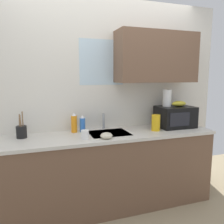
{
  "coord_description": "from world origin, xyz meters",
  "views": [
    {
      "loc": [
        -0.83,
        -2.44,
        1.56
      ],
      "look_at": [
        0.0,
        0.0,
        1.15
      ],
      "focal_mm": 36.47,
      "sensor_mm": 36.0,
      "label": 1
    }
  ],
  "objects_px": {
    "banana_bunch": "(179,104)",
    "dish_soap_bottle_orange": "(74,123)",
    "cereal_canister": "(156,123)",
    "dish_soap_bottle_blue": "(82,124)",
    "mug_white": "(85,135)",
    "small_bowl": "(106,136)",
    "paper_towel_roll": "(167,98)",
    "utensil_crock": "(21,132)",
    "microwave": "(175,117)"
  },
  "relations": [
    {
      "from": "dish_soap_bottle_blue",
      "to": "small_bowl",
      "type": "bearing_deg",
      "value": -64.73
    },
    {
      "from": "dish_soap_bottle_blue",
      "to": "small_bowl",
      "type": "height_order",
      "value": "dish_soap_bottle_blue"
    },
    {
      "from": "cereal_canister",
      "to": "small_bowl",
      "type": "height_order",
      "value": "cereal_canister"
    },
    {
      "from": "microwave",
      "to": "small_bowl",
      "type": "distance_m",
      "value": 1.05
    },
    {
      "from": "dish_soap_bottle_blue",
      "to": "paper_towel_roll",
      "type": "bearing_deg",
      "value": -4.24
    },
    {
      "from": "microwave",
      "to": "small_bowl",
      "type": "height_order",
      "value": "microwave"
    },
    {
      "from": "dish_soap_bottle_blue",
      "to": "utensil_crock",
      "type": "height_order",
      "value": "utensil_crock"
    },
    {
      "from": "dish_soap_bottle_orange",
      "to": "mug_white",
      "type": "distance_m",
      "value": 0.34
    },
    {
      "from": "cereal_canister",
      "to": "mug_white",
      "type": "distance_m",
      "value": 0.9
    },
    {
      "from": "microwave",
      "to": "dish_soap_bottle_orange",
      "type": "bearing_deg",
      "value": 173.98
    },
    {
      "from": "dish_soap_bottle_orange",
      "to": "cereal_canister",
      "type": "height_order",
      "value": "dish_soap_bottle_orange"
    },
    {
      "from": "paper_towel_roll",
      "to": "small_bowl",
      "type": "xyz_separation_m",
      "value": [
        -0.92,
        -0.3,
        -0.35
      ]
    },
    {
      "from": "dish_soap_bottle_blue",
      "to": "mug_white",
      "type": "relative_size",
      "value": 2.11
    },
    {
      "from": "microwave",
      "to": "cereal_canister",
      "type": "xyz_separation_m",
      "value": [
        -0.34,
        -0.1,
        -0.04
      ]
    },
    {
      "from": "mug_white",
      "to": "small_bowl",
      "type": "xyz_separation_m",
      "value": [
        0.22,
        -0.06,
        -0.02
      ]
    },
    {
      "from": "banana_bunch",
      "to": "dish_soap_bottle_blue",
      "type": "xyz_separation_m",
      "value": [
        -1.25,
        0.13,
        -0.21
      ]
    },
    {
      "from": "paper_towel_roll",
      "to": "cereal_canister",
      "type": "height_order",
      "value": "paper_towel_roll"
    },
    {
      "from": "mug_white",
      "to": "utensil_crock",
      "type": "xyz_separation_m",
      "value": [
        -0.63,
        0.26,
        0.02
      ]
    },
    {
      "from": "small_bowl",
      "to": "dish_soap_bottle_orange",
      "type": "bearing_deg",
      "value": 125.84
    },
    {
      "from": "dish_soap_bottle_blue",
      "to": "small_bowl",
      "type": "distance_m",
      "value": 0.43
    },
    {
      "from": "microwave",
      "to": "small_bowl",
      "type": "bearing_deg",
      "value": -166.25
    },
    {
      "from": "paper_towel_roll",
      "to": "utensil_crock",
      "type": "distance_m",
      "value": 1.8
    },
    {
      "from": "cereal_canister",
      "to": "small_bowl",
      "type": "xyz_separation_m",
      "value": [
        -0.68,
        -0.15,
        -0.07
      ]
    },
    {
      "from": "cereal_canister",
      "to": "mug_white",
      "type": "height_order",
      "value": "cereal_canister"
    },
    {
      "from": "small_bowl",
      "to": "dish_soap_bottle_blue",
      "type": "bearing_deg",
      "value": 115.27
    },
    {
      "from": "dish_soap_bottle_blue",
      "to": "dish_soap_bottle_orange",
      "type": "bearing_deg",
      "value": 177.85
    },
    {
      "from": "banana_bunch",
      "to": "small_bowl",
      "type": "height_order",
      "value": "banana_bunch"
    },
    {
      "from": "dish_soap_bottle_orange",
      "to": "mug_white",
      "type": "xyz_separation_m",
      "value": [
        0.06,
        -0.32,
        -0.06
      ]
    },
    {
      "from": "banana_bunch",
      "to": "dish_soap_bottle_orange",
      "type": "height_order",
      "value": "banana_bunch"
    },
    {
      "from": "mug_white",
      "to": "small_bowl",
      "type": "bearing_deg",
      "value": -15.26
    },
    {
      "from": "banana_bunch",
      "to": "dish_soap_bottle_blue",
      "type": "relative_size",
      "value": 1.0
    },
    {
      "from": "microwave",
      "to": "cereal_canister",
      "type": "bearing_deg",
      "value": -163.83
    },
    {
      "from": "mug_white",
      "to": "utensil_crock",
      "type": "height_order",
      "value": "utensil_crock"
    },
    {
      "from": "microwave",
      "to": "banana_bunch",
      "type": "distance_m",
      "value": 0.18
    },
    {
      "from": "banana_bunch",
      "to": "mug_white",
      "type": "distance_m",
      "value": 1.33
    },
    {
      "from": "microwave",
      "to": "banana_bunch",
      "type": "bearing_deg",
      "value": 1.77
    },
    {
      "from": "microwave",
      "to": "dish_soap_bottle_orange",
      "type": "height_order",
      "value": "microwave"
    },
    {
      "from": "dish_soap_bottle_blue",
      "to": "utensil_crock",
      "type": "bearing_deg",
      "value": -174.8
    },
    {
      "from": "banana_bunch",
      "to": "paper_towel_roll",
      "type": "bearing_deg",
      "value": 161.57
    },
    {
      "from": "banana_bunch",
      "to": "dish_soap_bottle_orange",
      "type": "xyz_separation_m",
      "value": [
        -1.34,
        0.13,
        -0.19
      ]
    },
    {
      "from": "mug_white",
      "to": "utensil_crock",
      "type": "distance_m",
      "value": 0.69
    },
    {
      "from": "microwave",
      "to": "dish_soap_bottle_blue",
      "type": "xyz_separation_m",
      "value": [
        -1.2,
        0.13,
        -0.04
      ]
    },
    {
      "from": "cereal_canister",
      "to": "small_bowl",
      "type": "relative_size",
      "value": 1.51
    },
    {
      "from": "microwave",
      "to": "dish_soap_bottle_orange",
      "type": "relative_size",
      "value": 1.97
    },
    {
      "from": "microwave",
      "to": "utensil_crock",
      "type": "relative_size",
      "value": 1.61
    },
    {
      "from": "dish_soap_bottle_orange",
      "to": "utensil_crock",
      "type": "xyz_separation_m",
      "value": [
        -0.58,
        -0.07,
        -0.04
      ]
    },
    {
      "from": "microwave",
      "to": "mug_white",
      "type": "xyz_separation_m",
      "value": [
        -1.24,
        -0.19,
        -0.09
      ]
    },
    {
      "from": "cereal_canister",
      "to": "utensil_crock",
      "type": "xyz_separation_m",
      "value": [
        -1.53,
        0.17,
        -0.03
      ]
    },
    {
      "from": "dish_soap_bottle_blue",
      "to": "dish_soap_bottle_orange",
      "type": "distance_m",
      "value": 0.1
    },
    {
      "from": "banana_bunch",
      "to": "cereal_canister",
      "type": "distance_m",
      "value": 0.45
    }
  ]
}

